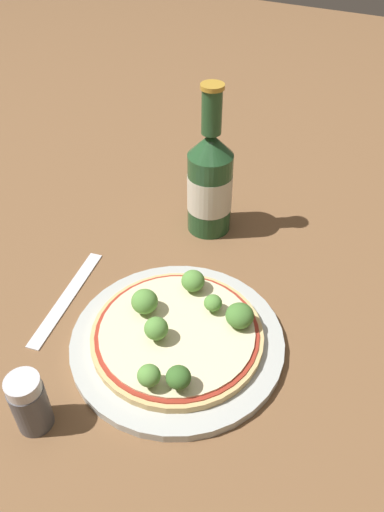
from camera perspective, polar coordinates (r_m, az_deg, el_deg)
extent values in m
plane|color=brown|center=(0.62, -1.67, -10.00)|extent=(3.00, 3.00, 0.00)
cylinder|color=#B2B7B2|center=(0.61, -1.75, -9.89)|extent=(0.26, 0.26, 0.01)
cylinder|color=tan|center=(0.61, -1.67, -9.00)|extent=(0.21, 0.21, 0.01)
cylinder|color=maroon|center=(0.60, -1.68, -8.65)|extent=(0.20, 0.20, 0.00)
cylinder|color=beige|center=(0.60, -1.69, -8.57)|extent=(0.19, 0.19, 0.00)
cylinder|color=#6B8E51|center=(0.55, -1.54, -14.42)|extent=(0.01, 0.01, 0.01)
ellipsoid|color=#386628|center=(0.54, -1.56, -13.69)|extent=(0.03, 0.03, 0.02)
cylinder|color=#6B8E51|center=(0.62, -5.37, -5.98)|extent=(0.01, 0.01, 0.01)
ellipsoid|color=#568E3D|center=(0.61, -5.44, -5.19)|extent=(0.03, 0.03, 0.03)
cylinder|color=#6B8E51|center=(0.64, 0.11, -3.56)|extent=(0.01, 0.01, 0.01)
ellipsoid|color=#568E3D|center=(0.63, 0.11, -2.84)|extent=(0.03, 0.03, 0.03)
cylinder|color=#6B8E51|center=(0.59, -4.05, -9.05)|extent=(0.01, 0.01, 0.01)
ellipsoid|color=#568E3D|center=(0.58, -4.11, -8.25)|extent=(0.03, 0.03, 0.03)
cylinder|color=#6B8E51|center=(0.55, -4.87, -14.18)|extent=(0.01, 0.01, 0.01)
ellipsoid|color=#568E3D|center=(0.54, -4.94, -13.45)|extent=(0.03, 0.03, 0.02)
cylinder|color=#6B8E51|center=(0.61, 5.41, -7.47)|extent=(0.01, 0.01, 0.01)
ellipsoid|color=#477A33|center=(0.60, 5.47, -6.78)|extent=(0.03, 0.03, 0.03)
cylinder|color=#6B8E51|center=(0.62, 2.39, -5.98)|extent=(0.01, 0.01, 0.01)
ellipsoid|color=#568E3D|center=(0.61, 2.41, -5.37)|extent=(0.02, 0.02, 0.02)
cylinder|color=#234C28|center=(0.75, 2.02, 7.23)|extent=(0.07, 0.07, 0.13)
cylinder|color=beige|center=(0.75, 2.02, 7.39)|extent=(0.07, 0.07, 0.06)
cone|color=#234C28|center=(0.71, 2.17, 12.65)|extent=(0.07, 0.07, 0.03)
cylinder|color=#234C28|center=(0.69, 2.28, 16.18)|extent=(0.03, 0.03, 0.06)
cylinder|color=#B7892D|center=(0.67, 2.36, 18.81)|extent=(0.03, 0.03, 0.01)
cylinder|color=#4C4C51|center=(0.56, -17.93, -16.06)|extent=(0.04, 0.04, 0.06)
cylinder|color=silver|center=(0.53, -18.77, -13.85)|extent=(0.04, 0.04, 0.01)
cube|color=silver|center=(0.69, -14.26, -4.72)|extent=(0.05, 0.18, 0.00)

